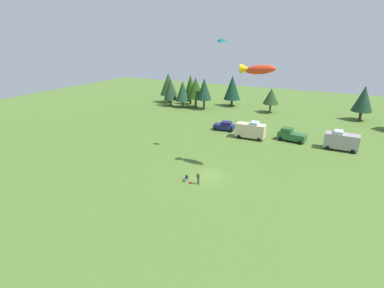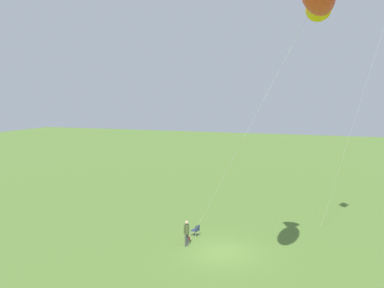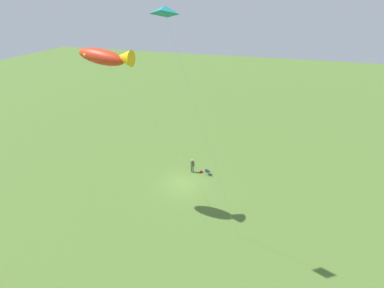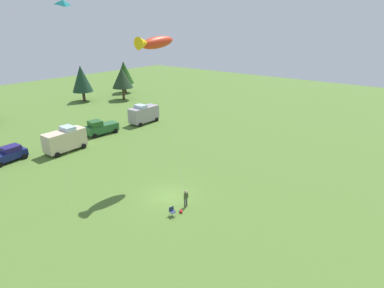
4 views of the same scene
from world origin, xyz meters
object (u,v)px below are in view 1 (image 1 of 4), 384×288
object	(u,v)px
car_navy_hatch	(225,126)
van_camper_beige	(251,130)
kite_large_fish	(256,69)
folding_chair	(186,178)
truck_green_flatbed	(291,135)
kite_delta_teal	(221,40)
person_kite_flyer	(198,177)
backpack_on_grass	(190,183)
van_motorhome_grey	(341,141)

from	to	relation	value
car_navy_hatch	van_camper_beige	world-z (taller)	van_camper_beige
kite_large_fish	car_navy_hatch	bearing A→B (deg)	122.55
folding_chair	truck_green_flatbed	distance (m)	25.30
car_navy_hatch	van_camper_beige	bearing A→B (deg)	-26.38
truck_green_flatbed	kite_large_fish	world-z (taller)	kite_large_fish
van_camper_beige	car_navy_hatch	bearing A→B (deg)	157.20
truck_green_flatbed	kite_delta_teal	world-z (taller)	kite_delta_teal
truck_green_flatbed	kite_delta_teal	size ratio (longest dim) A/B	0.29
person_kite_flyer	backpack_on_grass	xyz separation A→B (m)	(-1.01, -0.28, -0.91)
kite_delta_teal	person_kite_flyer	bearing A→B (deg)	-79.15
backpack_on_grass	car_navy_hatch	size ratio (longest dim) A/B	0.07
truck_green_flatbed	van_camper_beige	bearing A→B (deg)	24.16
person_kite_flyer	car_navy_hatch	size ratio (longest dim) A/B	0.40
car_navy_hatch	truck_green_flatbed	distance (m)	13.38
kite_large_fish	kite_delta_teal	xyz separation A→B (m)	(-6.90, 4.43, 3.53)
person_kite_flyer	kite_delta_teal	world-z (taller)	kite_delta_teal
backpack_on_grass	kite_delta_teal	world-z (taller)	kite_delta_teal
car_navy_hatch	kite_delta_teal	bearing A→B (deg)	-78.35
car_navy_hatch	truck_green_flatbed	xyz separation A→B (m)	(13.37, -0.48, 0.15)
van_camper_beige	truck_green_flatbed	bearing A→B (deg)	14.84
folding_chair	kite_delta_teal	world-z (taller)	kite_delta_teal
kite_large_fish	kite_delta_teal	size ratio (longest dim) A/B	0.83
van_motorhome_grey	kite_large_fish	size ratio (longest dim) A/B	0.36
person_kite_flyer	truck_green_flatbed	distance (m)	24.73
car_navy_hatch	backpack_on_grass	bearing A→B (deg)	-83.51
person_kite_flyer	kite_delta_teal	distance (m)	20.94
person_kite_flyer	van_camper_beige	size ratio (longest dim) A/B	0.32
van_motorhome_grey	folding_chair	bearing A→B (deg)	51.93
backpack_on_grass	kite_large_fish	world-z (taller)	kite_large_fish
folding_chair	van_motorhome_grey	distance (m)	28.82
van_motorhome_grey	kite_large_fish	world-z (taller)	kite_large_fish
person_kite_flyer	van_camper_beige	bearing A→B (deg)	-169.00
person_kite_flyer	truck_green_flatbed	bearing A→B (deg)	174.41
backpack_on_grass	van_motorhome_grey	world-z (taller)	van_motorhome_grey
folding_chair	backpack_on_grass	size ratio (longest dim) A/B	2.56
car_navy_hatch	kite_delta_teal	xyz separation A→B (m)	(3.42, -11.73, 16.87)
backpack_on_grass	car_navy_hatch	bearing A→B (deg)	101.11
folding_chair	van_motorhome_grey	world-z (taller)	van_motorhome_grey
person_kite_flyer	folding_chair	bearing A→B (deg)	-79.62
car_navy_hatch	van_motorhome_grey	xyz separation A→B (m)	(21.77, -1.34, 0.69)
person_kite_flyer	kite_delta_teal	size ratio (longest dim) A/B	0.10
folding_chair	person_kite_flyer	bearing A→B (deg)	105.95
person_kite_flyer	van_camper_beige	distance (m)	21.52
van_motorhome_grey	truck_green_flatbed	bearing A→B (deg)	-5.66
backpack_on_grass	kite_delta_teal	xyz separation A→B (m)	(-1.35, 12.56, 17.71)
van_camper_beige	kite_delta_teal	bearing A→B (deg)	-108.14
folding_chair	kite_large_fish	world-z (taller)	kite_large_fish
van_camper_beige	van_motorhome_grey	distance (m)	15.55
folding_chair	van_motorhome_grey	xyz separation A→B (m)	(17.84, 22.60, 1.16)
person_kite_flyer	car_navy_hatch	distance (m)	24.69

